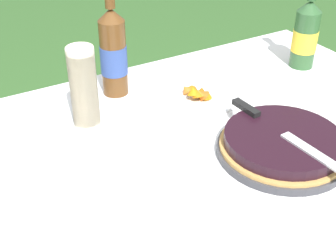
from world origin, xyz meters
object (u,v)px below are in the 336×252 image
object	(u,v)px
cider_bottle_green	(306,34)
berry_tart	(282,145)
serving_knife	(276,128)
snack_plate_left	(201,97)
cider_bottle_amber	(113,52)
cup_stack	(84,88)

from	to	relation	value
cider_bottle_green	berry_tart	bearing A→B (deg)	-138.46
serving_knife	snack_plate_left	bearing A→B (deg)	-178.83
serving_knife	cider_bottle_amber	xyz separation A→B (m)	(-0.22, 0.47, 0.07)
cup_stack	cider_bottle_green	bearing A→B (deg)	-0.64
cup_stack	berry_tart	bearing A→B (deg)	-45.13
cup_stack	cider_bottle_amber	bearing A→B (deg)	42.38
serving_knife	cider_bottle_green	bearing A→B (deg)	126.07
cider_bottle_green	cider_bottle_amber	distance (m)	0.64
berry_tart	serving_knife	bearing A→B (deg)	92.96
snack_plate_left	cider_bottle_green	bearing A→B (deg)	4.22
berry_tart	cup_stack	world-z (taller)	cup_stack
cup_stack	cider_bottle_amber	size ratio (longest dim) A/B	0.66
cup_stack	cider_bottle_green	distance (m)	0.77
berry_tart	cup_stack	size ratio (longest dim) A/B	1.41
serving_knife	cup_stack	world-z (taller)	cup_stack
cider_bottle_amber	snack_plate_left	size ratio (longest dim) A/B	1.50
berry_tart	cider_bottle_green	bearing A→B (deg)	41.54
berry_tart	serving_knife	xyz separation A→B (m)	(-0.00, 0.03, 0.04)
berry_tart	snack_plate_left	xyz separation A→B (m)	(-0.02, 0.33, -0.01)
berry_tart	cider_bottle_green	xyz separation A→B (m)	(0.40, 0.36, 0.09)
serving_knife	snack_plate_left	size ratio (longest dim) A/B	1.64
berry_tart	cider_bottle_green	world-z (taller)	cider_bottle_green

